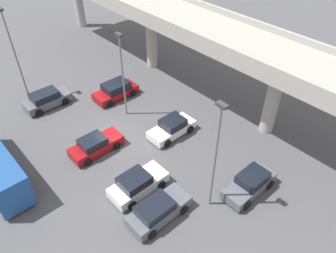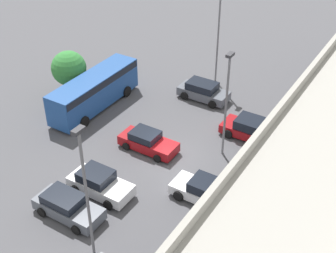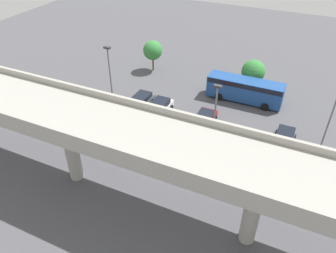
% 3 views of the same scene
% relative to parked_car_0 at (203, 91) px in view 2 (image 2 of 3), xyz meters
% --- Properties ---
extents(ground_plane, '(100.71, 100.71, 0.00)m').
position_rel_parked_car_0_xyz_m(ground_plane, '(8.51, 1.85, -0.76)').
color(ground_plane, '#4C4C51').
extents(parked_car_0, '(2.09, 4.39, 1.57)m').
position_rel_parked_car_0_xyz_m(parked_car_0, '(0.00, 0.00, 0.00)').
color(parked_car_0, '#515660').
rests_on(parked_car_0, ground_plane).
extents(parked_car_1, '(2.25, 4.47, 1.57)m').
position_rel_parked_car_0_xyz_m(parked_car_1, '(3.14, 5.85, -0.01)').
color(parked_car_1, maroon).
rests_on(parked_car_1, ground_plane).
extents(parked_car_2, '(2.01, 4.42, 1.46)m').
position_rel_parked_car_0_xyz_m(parked_car_2, '(8.60, 0.01, -0.09)').
color(parked_car_2, maroon).
rests_on(parked_car_2, ground_plane).
extents(parked_car_3, '(2.09, 4.31, 1.53)m').
position_rel_parked_car_0_xyz_m(parked_car_3, '(11.16, 6.12, -0.05)').
color(parked_car_3, silver).
rests_on(parked_car_3, ground_plane).
extents(parked_car_4, '(2.14, 4.34, 1.61)m').
position_rel_parked_car_0_xyz_m(parked_car_4, '(14.17, -0.00, -0.01)').
color(parked_car_4, silver).
rests_on(parked_car_4, ground_plane).
extents(parked_car_5, '(2.10, 4.48, 1.50)m').
position_rel_parked_car_0_xyz_m(parked_car_5, '(16.84, -0.36, -0.04)').
color(parked_car_5, '#515660').
rests_on(parked_car_5, ground_plane).
extents(shuttle_bus, '(9.18, 2.61, 2.87)m').
position_rel_parked_car_0_xyz_m(shuttle_bus, '(5.94, -7.06, 0.95)').
color(shuttle_bus, '#1E478C').
rests_on(shuttle_bus, ground_plane).
extents(lamp_post_near_aisle, '(0.70, 0.35, 8.62)m').
position_rel_parked_car_0_xyz_m(lamp_post_near_aisle, '(18.44, 3.00, 4.25)').
color(lamp_post_near_aisle, slate).
rests_on(lamp_post_near_aisle, ground_plane).
extents(lamp_post_mid_lot, '(0.70, 0.35, 8.77)m').
position_rel_parked_car_0_xyz_m(lamp_post_mid_lot, '(-3.49, -0.57, 4.32)').
color(lamp_post_mid_lot, slate).
rests_on(lamp_post_mid_lot, ground_plane).
extents(lamp_post_by_overpass, '(0.70, 0.35, 7.99)m').
position_rel_parked_car_0_xyz_m(lamp_post_by_overpass, '(6.13, 4.92, 3.92)').
color(lamp_post_by_overpass, slate).
rests_on(lamp_post_by_overpass, ground_plane).
extents(tree_front_left, '(2.98, 2.98, 4.27)m').
position_rel_parked_car_0_xyz_m(tree_front_left, '(5.73, -9.89, 2.02)').
color(tree_front_left, brown).
rests_on(tree_front_left, ground_plane).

